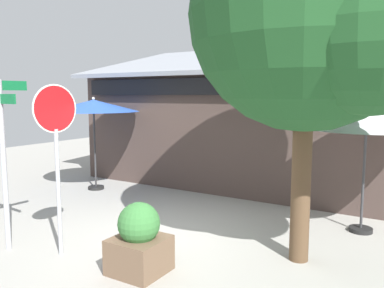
% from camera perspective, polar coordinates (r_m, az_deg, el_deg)
% --- Properties ---
extents(ground_plane, '(28.00, 28.00, 0.10)m').
position_cam_1_polar(ground_plane, '(7.62, -3.55, -13.50)').
color(ground_plane, '#9E9B93').
extents(cafe_building, '(9.68, 5.05, 4.33)m').
position_cam_1_polar(cafe_building, '(12.17, 8.38, 2.66)').
color(cafe_building, '#473833').
rests_on(cafe_building, ground).
extents(street_sign_post, '(0.95, 1.01, 2.89)m').
position_cam_1_polar(street_sign_post, '(7.28, -25.75, -0.16)').
color(street_sign_post, '#A8AAB2').
rests_on(street_sign_post, ground).
extents(stop_sign, '(0.12, 0.77, 2.80)m').
position_cam_1_polar(stop_sign, '(6.68, -19.06, 0.93)').
color(stop_sign, '#A8AAB2').
rests_on(stop_sign, ground).
extents(patio_umbrella_royal_blue_left, '(2.49, 2.49, 2.57)m').
position_cam_1_polar(patio_umbrella_royal_blue_left, '(11.15, -14.06, 5.31)').
color(patio_umbrella_royal_blue_left, black).
rests_on(patio_umbrella_royal_blue_left, ground).
extents(patio_umbrella_ivory_center, '(2.22, 2.22, 2.45)m').
position_cam_1_polar(patio_umbrella_ivory_center, '(8.06, 23.96, 3.19)').
color(patio_umbrella_ivory_center, black).
rests_on(patio_umbrella_ivory_center, ground).
extents(shade_tree, '(3.88, 3.54, 5.61)m').
position_cam_1_polar(shade_tree, '(6.24, 17.89, 17.12)').
color(shade_tree, brown).
rests_on(shade_tree, ground).
extents(sidewalk_planter, '(0.76, 0.76, 1.07)m').
position_cam_1_polar(sidewalk_planter, '(6.06, -7.66, -13.73)').
color(sidewalk_planter, brown).
rests_on(sidewalk_planter, ground).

